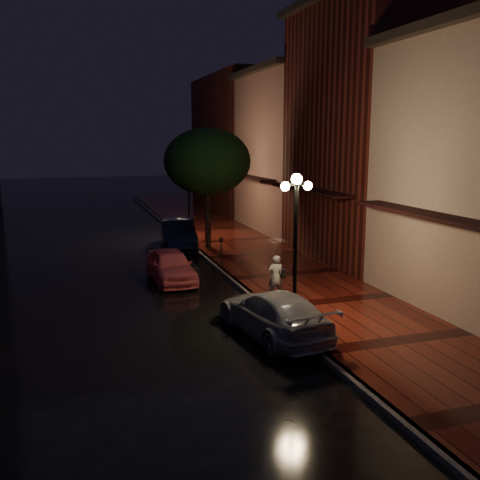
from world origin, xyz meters
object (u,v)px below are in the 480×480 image
object	(u,v)px
street_tree	(208,164)
pink_car	(171,266)
parking_meter	(221,248)
streetlamp_near	(296,238)
streetlamp_far	(189,192)
woman_with_umbrella	(276,258)
silver_car	(273,313)
navy_car	(178,234)

from	to	relation	value
street_tree	pink_car	size ratio (longest dim) A/B	1.56
street_tree	parking_meter	bearing A→B (deg)	-96.76
streetlamp_near	streetlamp_far	world-z (taller)	same
streetlamp_near	street_tree	world-z (taller)	street_tree
parking_meter	woman_with_umbrella	bearing A→B (deg)	-97.17
streetlamp_near	parking_meter	bearing A→B (deg)	91.61
streetlamp_near	streetlamp_far	size ratio (longest dim) A/B	1.00
street_tree	pink_car	world-z (taller)	street_tree
street_tree	silver_car	size ratio (longest dim) A/B	1.33
woman_with_umbrella	navy_car	bearing A→B (deg)	-80.38
navy_car	parking_meter	distance (m)	4.68
pink_car	woman_with_umbrella	size ratio (longest dim) A/B	1.81
streetlamp_near	parking_meter	xyz separation A→B (m)	(-0.20, 7.12, -1.71)
woman_with_umbrella	parking_meter	size ratio (longest dim) A/B	1.69
navy_car	woman_with_umbrella	bearing A→B (deg)	-74.75
pink_car	navy_car	bearing A→B (deg)	74.25
streetlamp_far	silver_car	xyz separation A→B (m)	(-0.95, -14.72, -1.97)
streetlamp_near	navy_car	xyz separation A→B (m)	(-1.11, 11.71, -1.85)
streetlamp_far	parking_meter	world-z (taller)	streetlamp_far
woman_with_umbrella	streetlamp_near	bearing A→B (deg)	84.69
woman_with_umbrella	silver_car	bearing A→B (deg)	68.51
streetlamp_near	silver_car	xyz separation A→B (m)	(-0.95, -0.72, -1.97)
streetlamp_far	street_tree	world-z (taller)	street_tree
streetlamp_far	silver_car	bearing A→B (deg)	-93.69
woman_with_umbrella	pink_car	bearing A→B (deg)	-50.66
streetlamp_far	street_tree	distance (m)	3.44
streetlamp_near	woman_with_umbrella	world-z (taller)	streetlamp_near
streetlamp_near	navy_car	bearing A→B (deg)	95.43
street_tree	streetlamp_far	bearing A→B (deg)	94.91
street_tree	woman_with_umbrella	size ratio (longest dim) A/B	2.82
silver_car	woman_with_umbrella	distance (m)	3.20
navy_car	woman_with_umbrella	distance (m)	9.72
streetlamp_far	street_tree	bearing A→B (deg)	-85.09
streetlamp_far	woman_with_umbrella	xyz separation A→B (m)	(0.25, -11.89, -1.09)
street_tree	navy_car	xyz separation A→B (m)	(-1.37, 0.72, -3.49)
pink_car	navy_car	world-z (taller)	navy_car
pink_car	streetlamp_far	bearing A→B (deg)	70.77
pink_car	parking_meter	xyz separation A→B (m)	(2.40, 1.33, 0.26)
woman_with_umbrella	parking_meter	distance (m)	5.06
parking_meter	navy_car	bearing A→B (deg)	88.93
streetlamp_near	navy_car	distance (m)	11.91
silver_car	streetlamp_near	bearing A→B (deg)	-150.73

